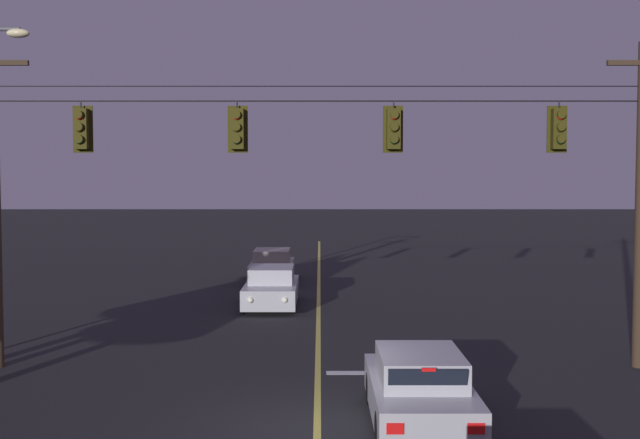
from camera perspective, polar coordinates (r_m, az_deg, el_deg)
name	(u,v)px	position (r m, az deg, el deg)	size (l,w,h in m)	color
ground_plane	(319,430)	(15.23, -0.06, -14.64)	(180.00, 180.00, 0.00)	black
lane_centre_stripe	(320,321)	(25.76, 0.03, -7.18)	(0.14, 60.00, 0.01)	#D1C64C
stop_bar_paint	(401,373)	(19.40, 5.71, -10.70)	(3.40, 0.36, 0.01)	silver
signal_span_assembly	(320,200)	(19.34, -0.01, 1.40)	(17.32, 0.32, 7.80)	#38281C
traffic_light_leftmost	(83,129)	(20.16, -16.34, 6.16)	(0.48, 0.41, 1.22)	black
traffic_light_left_inner	(239,129)	(19.44, -5.71, 6.38)	(0.48, 0.41, 1.22)	black
traffic_light_centre	(396,129)	(19.42, 5.35, 6.39)	(0.48, 0.41, 1.22)	black
traffic_light_right_inner	(561,129)	(20.16, 16.63, 6.15)	(0.48, 0.41, 1.22)	black
car_waiting_near_lane	(421,390)	(15.49, 7.15, -11.86)	(1.80, 4.33, 1.39)	#A5A5AD
car_oncoming_lead	(274,288)	(28.58, -3.29, -4.84)	(1.80, 4.42, 1.39)	#A5A5AD
car_oncoming_trailing	(274,267)	(34.98, -3.27, -3.34)	(1.80, 4.42, 1.39)	gray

